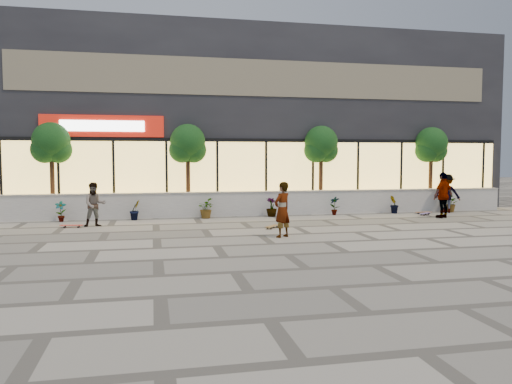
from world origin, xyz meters
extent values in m
plane|color=#A49E8E|center=(0.00, 0.00, 0.00)|extent=(80.00, 80.00, 0.00)
cube|color=white|center=(0.00, 7.00, 0.50)|extent=(22.00, 0.35, 1.00)
cube|color=#B2AFA8|center=(0.00, 7.00, 1.02)|extent=(22.00, 0.42, 0.04)
cube|color=black|center=(0.00, 12.50, 4.25)|extent=(24.00, 9.00, 8.50)
cube|color=#FFD266|center=(0.00, 7.98, 1.70)|extent=(23.04, 0.05, 3.00)
cube|color=black|center=(0.00, 7.95, 3.25)|extent=(23.04, 0.08, 0.15)
cube|color=#AB180C|center=(-7.00, 7.93, 3.80)|extent=(5.00, 0.10, 0.90)
cube|color=white|center=(-7.00, 7.86, 3.80)|extent=(3.40, 0.06, 0.45)
cube|color=brown|center=(0.00, 7.98, 6.00)|extent=(21.60, 0.05, 1.60)
imported|color=#113815|center=(-8.50, 6.45, 0.41)|extent=(0.43, 0.29, 0.81)
imported|color=#113815|center=(-5.70, 6.45, 0.41)|extent=(0.57, 0.57, 0.81)
imported|color=#113815|center=(-2.90, 6.45, 0.41)|extent=(0.68, 0.77, 0.81)
imported|color=#113815|center=(-0.10, 6.45, 0.41)|extent=(0.64, 0.64, 0.81)
imported|color=#113815|center=(2.70, 6.45, 0.41)|extent=(0.46, 0.35, 0.81)
imported|color=#113815|center=(5.50, 6.45, 0.41)|extent=(0.55, 0.57, 0.81)
imported|color=#113815|center=(8.30, 6.45, 0.41)|extent=(0.77, 0.84, 0.81)
cylinder|color=#442618|center=(-9.00, 7.70, 1.62)|extent=(0.18, 0.18, 3.24)
sphere|color=#113815|center=(-9.00, 7.70, 3.17)|extent=(1.50, 1.50, 1.50)
sphere|color=#113815|center=(-9.25, 7.65, 2.81)|extent=(1.10, 1.10, 1.10)
sphere|color=#113815|center=(-8.75, 7.75, 2.81)|extent=(1.10, 1.10, 1.10)
cylinder|color=#442618|center=(-3.50, 7.70, 1.62)|extent=(0.18, 0.18, 3.24)
sphere|color=#113815|center=(-3.50, 7.70, 3.17)|extent=(1.50, 1.50, 1.50)
sphere|color=#113815|center=(-3.75, 7.65, 2.81)|extent=(1.10, 1.10, 1.10)
sphere|color=#113815|center=(-3.25, 7.75, 2.81)|extent=(1.10, 1.10, 1.10)
cylinder|color=#442618|center=(2.50, 7.70, 1.62)|extent=(0.18, 0.18, 3.24)
sphere|color=#113815|center=(2.50, 7.70, 3.17)|extent=(1.50, 1.50, 1.50)
sphere|color=#113815|center=(2.25, 7.65, 2.81)|extent=(1.10, 1.10, 1.10)
sphere|color=#113815|center=(2.75, 7.75, 2.81)|extent=(1.10, 1.10, 1.10)
cylinder|color=#442618|center=(8.00, 7.70, 1.62)|extent=(0.18, 0.18, 3.24)
sphere|color=#113815|center=(8.00, 7.70, 3.17)|extent=(1.50, 1.50, 1.50)
sphere|color=#113815|center=(7.75, 7.65, 2.81)|extent=(1.10, 1.10, 1.10)
sphere|color=#113815|center=(8.25, 7.75, 2.81)|extent=(1.10, 1.10, 1.10)
imported|color=silver|center=(-1.05, 1.12, 0.87)|extent=(0.76, 0.70, 1.74)
imported|color=tan|center=(-7.05, 4.80, 0.80)|extent=(0.88, 0.75, 1.60)
imported|color=silver|center=(6.70, 4.56, 0.94)|extent=(1.19, 0.85, 1.88)
imported|color=maroon|center=(8.00, 6.30, 0.87)|extent=(1.29, 1.12, 1.74)
cube|color=brown|center=(-0.89, 3.07, 0.09)|extent=(0.66, 0.73, 0.02)
cylinder|color=black|center=(-0.79, 3.30, 0.03)|extent=(0.06, 0.06, 0.06)
cylinder|color=black|center=(-0.69, 3.21, 0.03)|extent=(0.06, 0.06, 0.06)
cylinder|color=black|center=(-1.10, 2.93, 0.03)|extent=(0.06, 0.06, 0.06)
cylinder|color=black|center=(-1.00, 2.84, 0.03)|extent=(0.06, 0.06, 0.06)
cube|color=red|center=(-7.84, 4.70, 0.09)|extent=(0.81, 0.32, 0.02)
cylinder|color=black|center=(-7.59, 4.73, 0.03)|extent=(0.06, 0.04, 0.06)
cylinder|color=black|center=(-7.61, 4.59, 0.03)|extent=(0.06, 0.04, 0.06)
cylinder|color=black|center=(-8.07, 4.81, 0.03)|extent=(0.06, 0.04, 0.06)
cylinder|color=black|center=(-8.09, 4.67, 0.03)|extent=(0.06, 0.04, 0.06)
cube|color=brown|center=(6.70, 6.03, 0.08)|extent=(0.74, 0.21, 0.02)
cylinder|color=black|center=(6.93, 6.10, 0.03)|extent=(0.05, 0.03, 0.05)
cylinder|color=black|center=(6.93, 5.97, 0.03)|extent=(0.05, 0.03, 0.05)
cylinder|color=black|center=(6.47, 6.09, 0.03)|extent=(0.05, 0.03, 0.05)
cylinder|color=black|center=(6.48, 5.96, 0.03)|extent=(0.05, 0.03, 0.05)
cube|color=#624F91|center=(6.50, 5.59, 0.08)|extent=(0.72, 0.60, 0.02)
cylinder|color=black|center=(6.65, 5.78, 0.03)|extent=(0.06, 0.06, 0.05)
cylinder|color=black|center=(6.73, 5.67, 0.03)|extent=(0.06, 0.06, 0.05)
cylinder|color=black|center=(6.27, 5.51, 0.03)|extent=(0.06, 0.06, 0.05)
cylinder|color=black|center=(6.35, 5.40, 0.03)|extent=(0.06, 0.06, 0.05)
camera|label=1|loc=(-5.01, -13.86, 2.52)|focal=35.00mm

